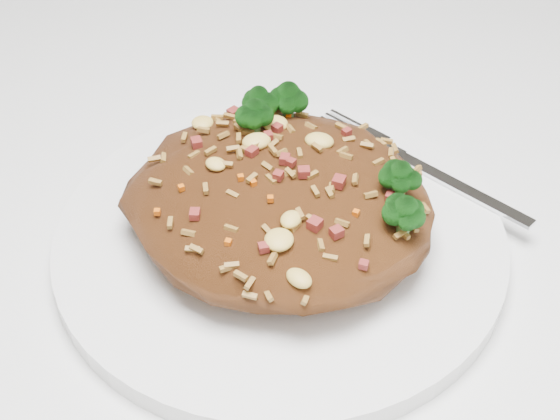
# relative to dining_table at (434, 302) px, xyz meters

# --- Properties ---
(dining_table) EXTENTS (1.20, 0.80, 0.75)m
(dining_table) POSITION_rel_dining_table_xyz_m (0.00, 0.00, 0.00)
(dining_table) COLOR white
(dining_table) RESTS_ON ground
(plate) EXTENTS (0.26, 0.26, 0.01)m
(plate) POSITION_rel_dining_table_xyz_m (-0.08, -0.08, 0.10)
(plate) COLOR white
(plate) RESTS_ON dining_table
(fried_rice) EXTENTS (0.18, 0.16, 0.07)m
(fried_rice) POSITION_rel_dining_table_xyz_m (-0.08, -0.08, 0.13)
(fried_rice) COLOR brown
(fried_rice) RESTS_ON plate
(fork) EXTENTS (0.16, 0.07, 0.00)m
(fork) POSITION_rel_dining_table_xyz_m (-0.02, 0.01, 0.11)
(fork) COLOR silver
(fork) RESTS_ON plate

